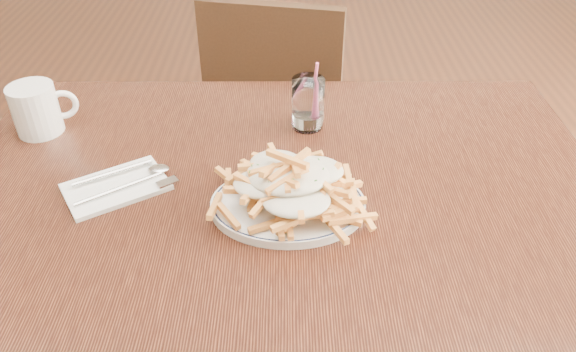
{
  "coord_description": "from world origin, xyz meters",
  "views": [
    {
      "loc": [
        0.01,
        -0.82,
        1.37
      ],
      "look_at": [
        0.01,
        -0.08,
        0.82
      ],
      "focal_mm": 35.0,
      "sensor_mm": 36.0,
      "label": 1
    }
  ],
  "objects_px": {
    "chair_far": "(279,111)",
    "water_glass": "(308,106)",
    "fries_plate": "(288,205)",
    "coffee_mug": "(37,109)",
    "table": "(280,214)",
    "loaded_fries": "(288,181)"
  },
  "relations": [
    {
      "from": "chair_far",
      "to": "water_glass",
      "type": "distance_m",
      "value": 0.61
    },
    {
      "from": "fries_plate",
      "to": "coffee_mug",
      "type": "relative_size",
      "value": 2.26
    },
    {
      "from": "coffee_mug",
      "to": "fries_plate",
      "type": "bearing_deg",
      "value": -26.65
    },
    {
      "from": "table",
      "to": "fries_plate",
      "type": "height_order",
      "value": "fries_plate"
    },
    {
      "from": "table",
      "to": "water_glass",
      "type": "distance_m",
      "value": 0.24
    },
    {
      "from": "fries_plate",
      "to": "loaded_fries",
      "type": "relative_size",
      "value": 1.03
    },
    {
      "from": "chair_far",
      "to": "coffee_mug",
      "type": "bearing_deg",
      "value": -131.98
    },
    {
      "from": "table",
      "to": "coffee_mug",
      "type": "distance_m",
      "value": 0.54
    },
    {
      "from": "loaded_fries",
      "to": "water_glass",
      "type": "relative_size",
      "value": 1.88
    },
    {
      "from": "table",
      "to": "water_glass",
      "type": "relative_size",
      "value": 8.16
    },
    {
      "from": "table",
      "to": "coffee_mug",
      "type": "bearing_deg",
      "value": 160.23
    },
    {
      "from": "coffee_mug",
      "to": "water_glass",
      "type": "bearing_deg",
      "value": 1.85
    },
    {
      "from": "fries_plate",
      "to": "chair_far",
      "type": "bearing_deg",
      "value": 91.86
    },
    {
      "from": "water_glass",
      "to": "fries_plate",
      "type": "bearing_deg",
      "value": -98.73
    },
    {
      "from": "chair_far",
      "to": "coffee_mug",
      "type": "distance_m",
      "value": 0.78
    },
    {
      "from": "table",
      "to": "loaded_fries",
      "type": "bearing_deg",
      "value": -79.32
    },
    {
      "from": "fries_plate",
      "to": "coffee_mug",
      "type": "bearing_deg",
      "value": 153.35
    },
    {
      "from": "chair_far",
      "to": "fries_plate",
      "type": "height_order",
      "value": "chair_far"
    },
    {
      "from": "chair_far",
      "to": "water_glass",
      "type": "height_order",
      "value": "water_glass"
    },
    {
      "from": "chair_far",
      "to": "water_glass",
      "type": "relative_size",
      "value": 5.87
    },
    {
      "from": "fries_plate",
      "to": "water_glass",
      "type": "relative_size",
      "value": 1.94
    },
    {
      "from": "table",
      "to": "coffee_mug",
      "type": "xyz_separation_m",
      "value": [
        -0.49,
        0.18,
        0.13
      ]
    }
  ]
}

